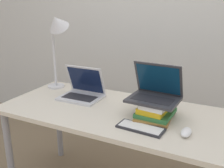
{
  "coord_description": "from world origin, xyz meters",
  "views": [
    {
      "loc": [
        0.67,
        -1.11,
        1.42
      ],
      "look_at": [
        -0.05,
        0.35,
        0.9
      ],
      "focal_mm": 42.0,
      "sensor_mm": 36.0,
      "label": 1
    }
  ],
  "objects": [
    {
      "name": "wall_back",
      "position": [
        0.0,
        1.39,
        1.35
      ],
      "size": [
        8.0,
        0.05,
        2.7
      ],
      "color": "silver",
      "rests_on": "ground_plane"
    },
    {
      "name": "wireless_keyboard",
      "position": [
        0.22,
        0.17,
        0.73
      ],
      "size": [
        0.28,
        0.13,
        0.01
      ],
      "color": "#28282D",
      "rests_on": "desk"
    },
    {
      "name": "desk_lamp",
      "position": [
        -0.62,
        0.55,
        1.19
      ],
      "size": [
        0.23,
        0.2,
        0.63
      ],
      "color": "silver",
      "rests_on": "desk"
    },
    {
      "name": "laptop_left",
      "position": [
        -0.35,
        0.46,
        0.77
      ],
      "size": [
        0.31,
        0.24,
        0.24
      ],
      "color": "silver",
      "rests_on": "desk"
    },
    {
      "name": "book_stack",
      "position": [
        0.25,
        0.36,
        0.77
      ],
      "size": [
        0.23,
        0.3,
        0.11
      ],
      "color": "olive",
      "rests_on": "desk"
    },
    {
      "name": "laptop_on_books",
      "position": [
        0.24,
        0.38,
        0.88
      ],
      "size": [
        0.32,
        0.25,
        0.23
      ],
      "color": "#333338",
      "rests_on": "book_stack"
    },
    {
      "name": "mouse",
      "position": [
        0.47,
        0.21,
        0.74
      ],
      "size": [
        0.06,
        0.11,
        0.04
      ],
      "color": "white",
      "rests_on": "desk"
    },
    {
      "name": "desk",
      "position": [
        0.0,
        0.35,
        0.64
      ],
      "size": [
        1.61,
        0.71,
        0.72
      ],
      "color": "beige",
      "rests_on": "ground_plane"
    }
  ]
}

